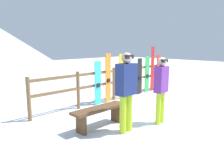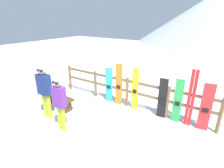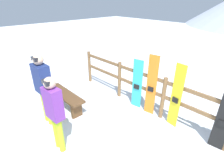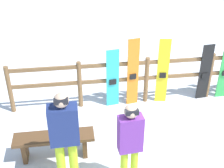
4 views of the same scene
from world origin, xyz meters
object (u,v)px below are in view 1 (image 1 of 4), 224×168
(snowboard_black_stripe, at_px, (140,76))
(snowboard_red, at_px, (158,72))
(person_purple, at_px, (161,85))
(bench, at_px, (100,112))
(snowboard_cyan, at_px, (98,83))
(snowboard_yellow, at_px, (122,77))
(person_navy, at_px, (126,87))
(ski_pair_red, at_px, (152,69))
(snowboard_orange, at_px, (108,78))
(snowboard_green, at_px, (147,74))

(snowboard_black_stripe, bearing_deg, snowboard_red, 0.00)
(person_purple, distance_m, snowboard_black_stripe, 3.19)
(bench, relative_size, snowboard_cyan, 1.04)
(bench, distance_m, snowboard_yellow, 2.84)
(person_navy, bearing_deg, ski_pair_red, 27.79)
(bench, xyz_separation_m, snowboard_cyan, (1.26, 1.49, 0.33))
(ski_pair_red, relative_size, snowboard_red, 1.23)
(person_navy, distance_m, snowboard_red, 4.88)
(snowboard_orange, xyz_separation_m, ski_pair_red, (2.50, 0.00, 0.10))
(bench, relative_size, person_navy, 0.83)
(snowboard_yellow, bearing_deg, snowboard_green, -0.00)
(snowboard_red, bearing_deg, snowboard_orange, 180.00)
(bench, relative_size, ski_pair_red, 0.79)
(bench, xyz_separation_m, person_purple, (1.20, -0.83, 0.59))
(person_purple, height_order, snowboard_red, person_purple)
(person_navy, height_order, snowboard_black_stripe, person_navy)
(person_navy, relative_size, snowboard_red, 1.18)
(ski_pair_red, bearing_deg, bench, -160.39)
(snowboard_yellow, bearing_deg, snowboard_orange, 180.00)
(snowboard_green, bearing_deg, person_purple, -138.72)
(snowboard_black_stripe, bearing_deg, ski_pair_red, 0.24)
(bench, height_order, snowboard_green, snowboard_green)
(snowboard_red, bearing_deg, snowboard_cyan, -180.00)
(snowboard_yellow, xyz_separation_m, snowboard_green, (1.47, -0.00, -0.06))
(snowboard_green, bearing_deg, snowboard_black_stripe, -179.99)
(snowboard_cyan, height_order, snowboard_orange, snowboard_orange)
(snowboard_black_stripe, bearing_deg, person_navy, -146.30)
(person_navy, relative_size, snowboard_green, 1.20)
(person_navy, relative_size, snowboard_yellow, 1.11)
(person_purple, relative_size, snowboard_red, 1.09)
(snowboard_orange, distance_m, snowboard_red, 2.92)
(snowboard_black_stripe, height_order, ski_pair_red, ski_pair_red)
(ski_pair_red, bearing_deg, person_purple, -142.24)
(bench, bearing_deg, snowboard_green, 21.23)
(snowboard_cyan, distance_m, snowboard_yellow, 1.12)
(snowboard_yellow, height_order, snowboard_green, snowboard_yellow)
(bench, relative_size, snowboard_red, 0.97)
(snowboard_red, bearing_deg, snowboard_yellow, 180.00)
(person_navy, xyz_separation_m, person_purple, (0.97, -0.23, -0.06))
(snowboard_yellow, relative_size, snowboard_black_stripe, 1.14)
(bench, distance_m, snowboard_black_stripe, 3.70)
(bench, xyz_separation_m, snowboard_black_stripe, (3.36, 1.49, 0.32))
(bench, relative_size, snowboard_black_stripe, 1.04)
(bench, distance_m, snowboard_green, 4.14)
(snowboard_cyan, height_order, ski_pair_red, ski_pair_red)
(snowboard_cyan, xyz_separation_m, snowboard_yellow, (1.12, 0.00, 0.09))
(bench, height_order, snowboard_yellow, snowboard_yellow)
(person_purple, relative_size, ski_pair_red, 0.89)
(person_navy, height_order, ski_pair_red, ski_pair_red)
(snowboard_cyan, relative_size, snowboard_black_stripe, 1.01)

